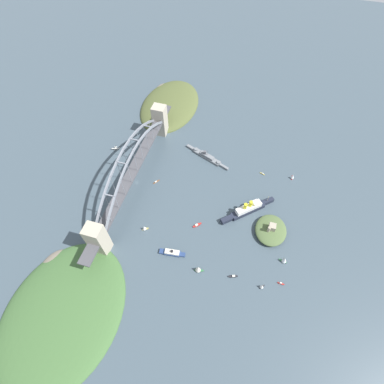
{
  "coord_description": "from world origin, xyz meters",
  "views": [
    {
      "loc": [
        210.06,
        140.64,
        318.69
      ],
      "look_at": [
        0.0,
        80.07,
        8.0
      ],
      "focal_mm": 26.99,
      "sensor_mm": 36.0,
      "label": 1
    }
  ],
  "objects_px": {
    "harbor_arch_bridge": "(133,170)",
    "naval_cruiser": "(207,156)",
    "small_boat_4": "(285,260)",
    "small_boat_9": "(156,182)",
    "ocean_liner": "(248,209)",
    "small_boat_6": "(197,225)",
    "small_boat_2": "(198,269)",
    "small_boat_0": "(233,276)",
    "small_boat_8": "(281,283)",
    "small_boat_3": "(262,286)",
    "small_boat_1": "(262,174)",
    "small_boat_7": "(293,177)",
    "harbor_ferry_steamer": "(172,253)",
    "small_boat_5": "(144,228)",
    "fort_island_mid_harbor": "(271,230)",
    "seaplane_taxiing_near_bridge": "(116,149)"
  },
  "relations": [
    {
      "from": "harbor_arch_bridge",
      "to": "naval_cruiser",
      "type": "xyz_separation_m",
      "value": [
        -71.24,
        82.13,
        -24.12
      ]
    },
    {
      "from": "small_boat_4",
      "to": "small_boat_9",
      "type": "distance_m",
      "value": 193.62
    },
    {
      "from": "ocean_liner",
      "to": "small_boat_6",
      "type": "height_order",
      "value": "ocean_liner"
    },
    {
      "from": "small_boat_6",
      "to": "small_boat_2",
      "type": "bearing_deg",
      "value": 16.82
    },
    {
      "from": "ocean_liner",
      "to": "small_boat_0",
      "type": "xyz_separation_m",
      "value": [
        88.64,
        -0.83,
        -5.26
      ]
    },
    {
      "from": "small_boat_8",
      "to": "small_boat_3",
      "type": "bearing_deg",
      "value": -63.36
    },
    {
      "from": "small_boat_1",
      "to": "small_boat_7",
      "type": "bearing_deg",
      "value": 95.46
    },
    {
      "from": "harbor_ferry_steamer",
      "to": "small_boat_5",
      "type": "bearing_deg",
      "value": -116.01
    },
    {
      "from": "small_boat_7",
      "to": "small_boat_9",
      "type": "bearing_deg",
      "value": -71.95
    },
    {
      "from": "harbor_arch_bridge",
      "to": "small_boat_3",
      "type": "relative_size",
      "value": 33.02
    },
    {
      "from": "harbor_ferry_steamer",
      "to": "small_boat_4",
      "type": "xyz_separation_m",
      "value": [
        -26.19,
        126.97,
        2.79
      ]
    },
    {
      "from": "harbor_ferry_steamer",
      "to": "small_boat_4",
      "type": "height_order",
      "value": "small_boat_4"
    },
    {
      "from": "fort_island_mid_harbor",
      "to": "small_boat_3",
      "type": "xyz_separation_m",
      "value": [
        70.99,
        -0.39,
        -0.8
      ]
    },
    {
      "from": "harbor_arch_bridge",
      "to": "small_boat_5",
      "type": "bearing_deg",
      "value": 30.18
    },
    {
      "from": "ocean_liner",
      "to": "small_boat_3",
      "type": "bearing_deg",
      "value": 18.92
    },
    {
      "from": "small_boat_5",
      "to": "small_boat_7",
      "type": "height_order",
      "value": "small_boat_5"
    },
    {
      "from": "fort_island_mid_harbor",
      "to": "small_boat_1",
      "type": "relative_size",
      "value": 5.88
    },
    {
      "from": "small_boat_7",
      "to": "small_boat_4",
      "type": "bearing_deg",
      "value": 0.46
    },
    {
      "from": "fort_island_mid_harbor",
      "to": "small_boat_7",
      "type": "bearing_deg",
      "value": 168.4
    },
    {
      "from": "seaplane_taxiing_near_bridge",
      "to": "small_boat_4",
      "type": "height_order",
      "value": "small_boat_4"
    },
    {
      "from": "small_boat_3",
      "to": "small_boat_7",
      "type": "distance_m",
      "value": 164.37
    },
    {
      "from": "small_boat_1",
      "to": "small_boat_7",
      "type": "distance_m",
      "value": 41.1
    },
    {
      "from": "small_boat_7",
      "to": "small_boat_5",
      "type": "bearing_deg",
      "value": -51.94
    },
    {
      "from": "small_boat_9",
      "to": "small_boat_8",
      "type": "bearing_deg",
      "value": 62.44
    },
    {
      "from": "small_boat_5",
      "to": "harbor_ferry_steamer",
      "type": "bearing_deg",
      "value": 63.99
    },
    {
      "from": "small_boat_4",
      "to": "small_boat_0",
      "type": "bearing_deg",
      "value": -57.63
    },
    {
      "from": "naval_cruiser",
      "to": "harbor_ferry_steamer",
      "type": "height_order",
      "value": "naval_cruiser"
    },
    {
      "from": "harbor_arch_bridge",
      "to": "small_boat_3",
      "type": "height_order",
      "value": "harbor_arch_bridge"
    },
    {
      "from": "small_boat_2",
      "to": "fort_island_mid_harbor",
      "type": "bearing_deg",
      "value": 134.87
    },
    {
      "from": "small_boat_9",
      "to": "naval_cruiser",
      "type": "bearing_deg",
      "value": 138.49
    },
    {
      "from": "harbor_arch_bridge",
      "to": "small_boat_9",
      "type": "distance_m",
      "value": 37.8
    },
    {
      "from": "small_boat_3",
      "to": "small_boat_8",
      "type": "distance_m",
      "value": 22.54
    },
    {
      "from": "harbor_arch_bridge",
      "to": "small_boat_0",
      "type": "xyz_separation_m",
      "value": [
        93.19,
        154.73,
        -26.0
      ]
    },
    {
      "from": "harbor_arch_bridge",
      "to": "small_boat_9",
      "type": "height_order",
      "value": "harbor_arch_bridge"
    },
    {
      "from": "harbor_ferry_steamer",
      "to": "seaplane_taxiing_near_bridge",
      "type": "bearing_deg",
      "value": -135.23
    },
    {
      "from": "ocean_liner",
      "to": "small_boat_6",
      "type": "xyz_separation_m",
      "value": [
        37.44,
        -56.96,
        -5.16
      ]
    },
    {
      "from": "small_boat_2",
      "to": "small_boat_5",
      "type": "xyz_separation_m",
      "value": [
        -32.13,
        -77.41,
        -1.3
      ]
    },
    {
      "from": "small_boat_0",
      "to": "small_boat_9",
      "type": "bearing_deg",
      "value": -128.17
    },
    {
      "from": "small_boat_2",
      "to": "small_boat_7",
      "type": "xyz_separation_m",
      "value": [
        -164.06,
        91.07,
        -1.38
      ]
    },
    {
      "from": "seaplane_taxiing_near_bridge",
      "to": "naval_cruiser",
      "type": "bearing_deg",
      "value": 99.25
    },
    {
      "from": "fort_island_mid_harbor",
      "to": "small_boat_3",
      "type": "relative_size",
      "value": 5.39
    },
    {
      "from": "ocean_liner",
      "to": "harbor_arch_bridge",
      "type": "bearing_deg",
      "value": -91.67
    },
    {
      "from": "small_boat_2",
      "to": "small_boat_1",
      "type": "bearing_deg",
      "value": 162.57
    },
    {
      "from": "seaplane_taxiing_near_bridge",
      "to": "small_boat_3",
      "type": "relative_size",
      "value": 1.43
    },
    {
      "from": "small_boat_4",
      "to": "seaplane_taxiing_near_bridge",
      "type": "bearing_deg",
      "value": -112.65
    },
    {
      "from": "harbor_ferry_steamer",
      "to": "small_boat_0",
      "type": "xyz_separation_m",
      "value": [
        7.21,
        74.27,
        -1.45
      ]
    },
    {
      "from": "harbor_ferry_steamer",
      "to": "small_boat_8",
      "type": "relative_size",
      "value": 4.18
    },
    {
      "from": "fort_island_mid_harbor",
      "to": "small_boat_8",
      "type": "bearing_deg",
      "value": 17.8
    },
    {
      "from": "harbor_arch_bridge",
      "to": "small_boat_1",
      "type": "relative_size",
      "value": 35.98
    },
    {
      "from": "harbor_ferry_steamer",
      "to": "small_boat_3",
      "type": "bearing_deg",
      "value": 84.35
    }
  ]
}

